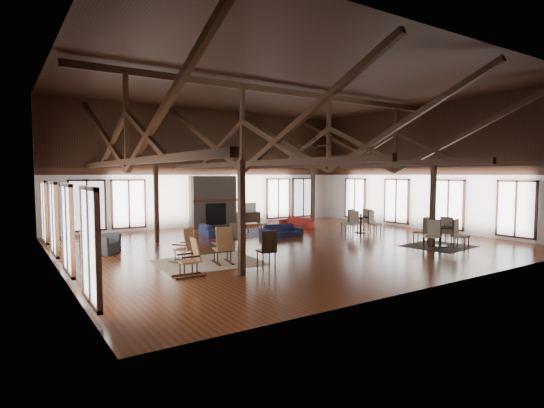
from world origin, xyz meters
TOP-DOWN VIEW (x-y plane):
  - floor at (0.00, 0.00)m, footprint 16.00×16.00m
  - ceiling at (0.00, 0.00)m, footprint 16.00×14.00m
  - wall_back at (0.00, 7.00)m, footprint 16.00×0.02m
  - wall_front at (0.00, -7.00)m, footprint 16.00×0.02m
  - wall_left at (-8.00, 0.00)m, footprint 0.02×14.00m
  - wall_right at (8.00, 0.00)m, footprint 0.02×14.00m
  - roof_truss at (0.00, 0.00)m, footprint 15.60×14.07m
  - post_grid at (0.00, 0.00)m, footprint 8.16×7.16m
  - fireplace at (0.00, 6.67)m, footprint 2.50×0.69m
  - ceiling_fan at (0.50, -1.00)m, footprint 1.60×1.60m
  - sofa_navy_front at (0.81, 1.68)m, footprint 1.87×0.90m
  - sofa_navy_left at (-1.55, 3.71)m, footprint 1.75×0.91m
  - sofa_orange at (3.19, 3.77)m, footprint 1.90×1.11m
  - coffee_table at (0.62, 3.53)m, footprint 1.17×0.67m
  - vase at (0.77, 3.45)m, footprint 0.25×0.25m
  - armchair at (-6.42, 1.76)m, footprint 1.29×1.30m
  - side_table_lamp at (-6.76, 2.70)m, footprint 0.44×0.44m
  - rocking_chair_a at (-4.62, -1.15)m, footprint 0.81×0.90m
  - rocking_chair_b at (-3.75, -1.93)m, footprint 0.61×0.94m
  - rocking_chair_c at (-5.14, -2.86)m, footprint 0.82×0.48m
  - side_chair_a at (-2.54, -0.52)m, footprint 0.60×0.60m
  - side_chair_b at (-3.01, -3.22)m, footprint 0.52×0.52m
  - cafe_table_near at (4.34, -3.61)m, footprint 2.05×2.05m
  - cafe_table_far at (4.65, 0.78)m, footprint 2.01×2.01m
  - cup_near at (4.43, -3.63)m, footprint 0.13×0.13m
  - cup_far at (4.73, 0.86)m, footprint 0.14×0.14m
  - tv_console at (2.14, 6.75)m, footprint 1.25×0.47m
  - television at (2.11, 6.75)m, footprint 0.88×0.13m
  - rug_tan at (-4.04, -1.51)m, footprint 3.17×2.56m
  - rug_navy at (0.53, 3.38)m, footprint 3.59×2.78m
  - rug_dark at (4.37, -3.52)m, footprint 2.49×2.31m

SIDE VIEW (x-z plane):
  - floor at x=0.00m, z-range 0.00..0.00m
  - rug_dark at x=4.37m, z-range 0.00..0.01m
  - rug_tan at x=-4.04m, z-range 0.00..0.01m
  - rug_navy at x=0.53m, z-range 0.00..0.01m
  - sofa_navy_left at x=-1.55m, z-range 0.00..0.49m
  - sofa_orange at x=3.19m, z-range 0.00..0.52m
  - sofa_navy_front at x=0.81m, z-range 0.00..0.53m
  - tv_console at x=2.14m, z-range 0.00..0.62m
  - armchair at x=-6.42m, z-range 0.00..0.64m
  - coffee_table at x=0.62m, z-range 0.16..0.58m
  - side_table_lamp at x=-6.76m, z-range -0.14..1.00m
  - rocking_chair_c at x=-5.14m, z-range -0.03..0.99m
  - rocking_chair_a at x=-4.62m, z-range -0.03..1.01m
  - cafe_table_far at x=4.65m, z-range 0.00..1.03m
  - cafe_table_near at x=4.34m, z-range 0.00..1.05m
  - vase at x=0.77m, z-range 0.43..0.63m
  - rocking_chair_b at x=-3.75m, z-range -0.03..1.09m
  - side_chair_a at x=-2.54m, z-range 0.08..1.10m
  - side_chair_b at x=-3.01m, z-range 0.09..1.19m
  - cup_far at x=4.73m, z-range 0.74..0.85m
  - cup_near at x=4.43m, z-range 0.75..0.84m
  - television at x=2.11m, z-range 0.62..1.13m
  - fireplace at x=0.00m, z-range -0.01..2.59m
  - post_grid at x=0.00m, z-range 0.00..3.05m
  - wall_back at x=0.00m, z-range 0.00..6.00m
  - wall_front at x=0.00m, z-range 0.00..6.00m
  - wall_left at x=-8.00m, z-range 0.00..6.00m
  - wall_right at x=8.00m, z-range 0.00..6.00m
  - ceiling_fan at x=0.50m, z-range 3.36..4.11m
  - roof_truss at x=0.00m, z-range 2.46..5.60m
  - ceiling at x=0.00m, z-range 5.99..6.01m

